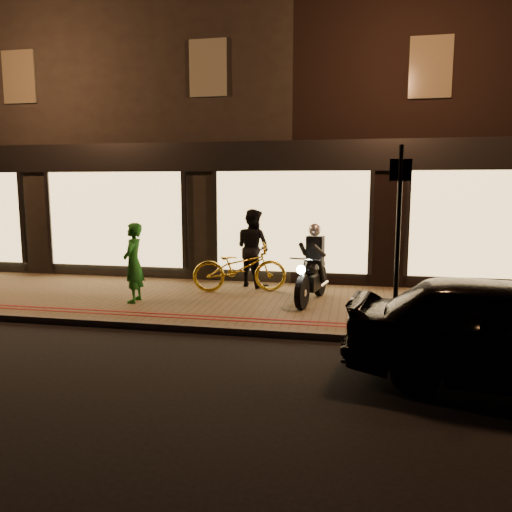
{
  "coord_description": "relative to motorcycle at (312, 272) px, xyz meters",
  "views": [
    {
      "loc": [
        1.51,
        -7.8,
        2.49
      ],
      "look_at": [
        -0.39,
        1.68,
        1.1
      ],
      "focal_mm": 35.0,
      "sensor_mm": 36.0,
      "label": 1
    }
  ],
  "objects": [
    {
      "name": "sign_post",
      "position": [
        1.52,
        -1.56,
        1.06
      ],
      "size": [
        0.35,
        0.08,
        3.0
      ],
      "rotation": [
        0.0,
        0.0,
        -0.05
      ],
      "color": "black",
      "rests_on": "sidewalk"
    },
    {
      "name": "kerb_stone",
      "position": [
        -0.67,
        -2.15,
        -0.67
      ],
      "size": [
        50.0,
        0.14,
        0.12
      ],
      "primitive_type": "cube",
      "color": "#59544C",
      "rests_on": "ground"
    },
    {
      "name": "red_kerb_lines",
      "position": [
        -0.67,
        -1.65,
        -0.61
      ],
      "size": [
        50.0,
        0.26,
        0.01
      ],
      "color": "maroon",
      "rests_on": "sidewalk"
    },
    {
      "name": "person_green",
      "position": [
        -3.54,
        -0.75,
        0.19
      ],
      "size": [
        0.44,
        0.62,
        1.61
      ],
      "primitive_type": "imported",
      "rotation": [
        0.0,
        0.0,
        -1.48
      ],
      "color": "#1C6A21",
      "rests_on": "sidewalk"
    },
    {
      "name": "building_row",
      "position": [
        -0.67,
        6.79,
        3.51
      ],
      "size": [
        48.0,
        10.11,
        8.5
      ],
      "color": "black",
      "rests_on": "ground"
    },
    {
      "name": "person_dark",
      "position": [
        -1.5,
        1.28,
        0.29
      ],
      "size": [
        1.11,
        1.05,
        1.81
      ],
      "primitive_type": "imported",
      "rotation": [
        0.0,
        0.0,
        2.57
      ],
      "color": "black",
      "rests_on": "sidewalk"
    },
    {
      "name": "sidewalk",
      "position": [
        -0.67,
        -0.2,
        -0.67
      ],
      "size": [
        50.0,
        4.0,
        0.12
      ],
      "primitive_type": "cube",
      "color": "brown",
      "rests_on": "ground"
    },
    {
      "name": "motorcycle",
      "position": [
        0.0,
        0.0,
        0.0
      ],
      "size": [
        0.7,
        1.93,
        1.59
      ],
      "rotation": [
        0.0,
        0.0,
        -0.19
      ],
      "color": "black",
      "rests_on": "sidewalk"
    },
    {
      "name": "bicycle_gold",
      "position": [
        -1.67,
        0.64,
        -0.07
      ],
      "size": [
        2.19,
        1.25,
        1.09
      ],
      "primitive_type": "imported",
      "rotation": [
        0.0,
        0.0,
        1.84
      ],
      "color": "gold",
      "rests_on": "sidewalk"
    },
    {
      "name": "ground",
      "position": [
        -0.67,
        -2.2,
        -0.73
      ],
      "size": [
        90.0,
        90.0,
        0.0
      ],
      "primitive_type": "plane",
      "color": "black",
      "rests_on": "ground"
    }
  ]
}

